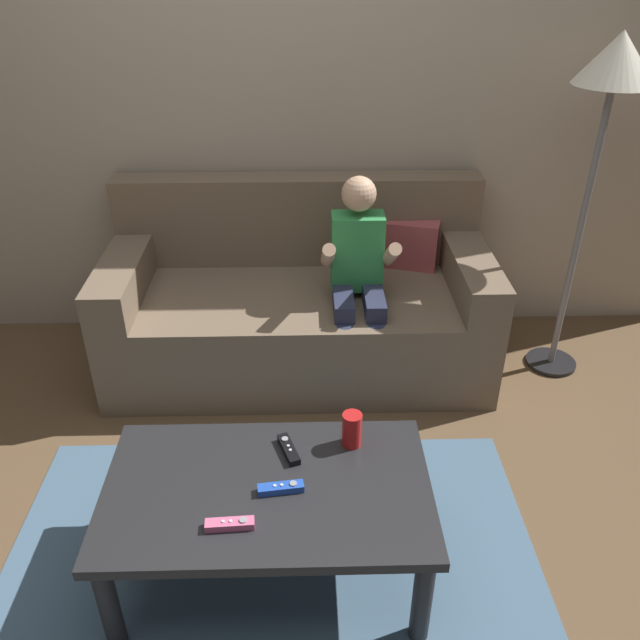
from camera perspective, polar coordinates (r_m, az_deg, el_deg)
name	(u,v)px	position (r m, az deg, el deg)	size (l,w,h in m)	color
ground_plane	(262,545)	(2.41, -5.09, -19.16)	(8.98, 8.98, 0.00)	brown
wall_back	(267,84)	(3.16, -4.70, 20.02)	(4.49, 0.05, 2.50)	#B2A38E
couch	(300,306)	(3.12, -1.76, 1.29)	(1.77, 0.80, 0.85)	#75604C
person_seated_on_couch	(358,275)	(2.85, 3.38, 3.99)	(0.32, 0.40, 0.97)	#282D47
coffee_table	(268,499)	(2.09, -4.62, -15.45)	(1.01, 0.60, 0.39)	#232326
area_rug	(272,568)	(2.34, -4.26, -21.00)	(1.82, 1.26, 0.01)	slate
game_remote_pink_near_edge	(230,524)	(1.95, -7.94, -17.39)	(0.14, 0.04, 0.03)	pink
game_remote_black_center	(289,449)	(2.15, -2.78, -11.32)	(0.08, 0.14, 0.03)	black
game_remote_blue_far_corner	(281,488)	(2.03, -3.46, -14.57)	(0.14, 0.05, 0.03)	blue
soda_can	(352,429)	(2.15, 2.83, -9.61)	(0.07, 0.07, 0.12)	red
floor_lamp	(612,88)	(2.94, 24.33, 18.16)	(0.32, 0.32, 1.53)	black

